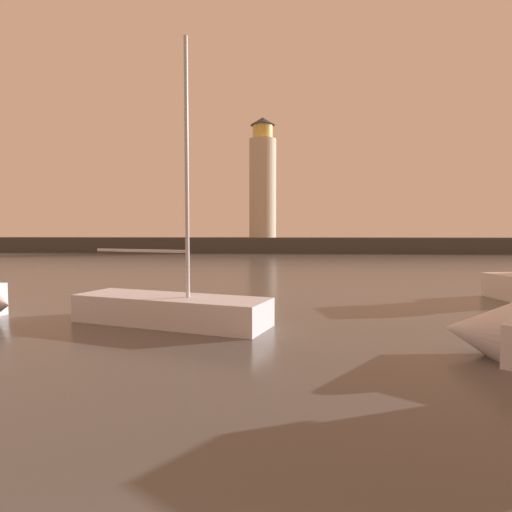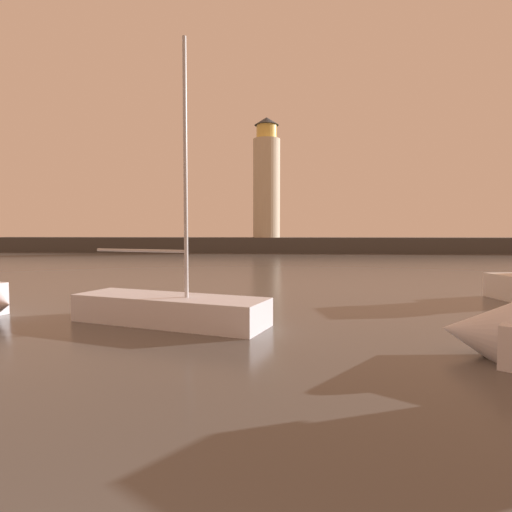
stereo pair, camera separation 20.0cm
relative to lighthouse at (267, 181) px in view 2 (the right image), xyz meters
The scene contains 4 objects.
ground_plane 30.68m from the lighthouse, 85.68° to the right, with size 220.00×220.00×0.00m, color #4C4742.
breakwater 9.06m from the lighthouse, ahead, with size 83.70×5.64×2.06m, color #423F3D.
lighthouse is the anchor object (origin of this frame).
sailboat_moored 47.21m from the lighthouse, 90.11° to the right, with size 6.31×3.49×8.43m.
Camera 2 is at (1.45, -0.86, 2.77)m, focal length 29.85 mm.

